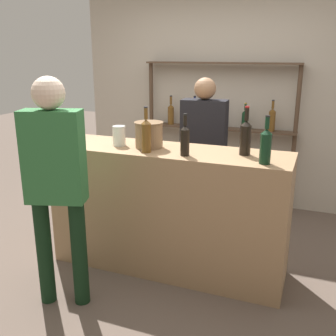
% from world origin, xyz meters
% --- Properties ---
extents(ground_plane, '(16.00, 16.00, 0.00)m').
position_xyz_m(ground_plane, '(0.00, 0.00, 0.00)').
color(ground_plane, brown).
extents(bar_counter, '(2.02, 0.57, 1.08)m').
position_xyz_m(bar_counter, '(0.00, 0.00, 0.54)').
color(bar_counter, '#997551').
rests_on(bar_counter, ground_plane).
extents(back_wall, '(3.62, 0.12, 2.80)m').
position_xyz_m(back_wall, '(0.00, 1.88, 1.40)').
color(back_wall, '#B2A899').
rests_on(back_wall, ground_plane).
extents(back_shelf, '(1.84, 0.18, 1.74)m').
position_xyz_m(back_shelf, '(-0.00, 1.70, 1.14)').
color(back_shelf, '#4C3828').
rests_on(back_shelf, ground_plane).
extents(counter_bottle_0, '(0.09, 0.09, 0.38)m').
position_xyz_m(counter_bottle_0, '(0.62, 0.05, 1.23)').
color(counter_bottle_0, black).
rests_on(counter_bottle_0, bar_counter).
extents(counter_bottle_1, '(0.07, 0.07, 0.33)m').
position_xyz_m(counter_bottle_1, '(0.20, -0.14, 1.21)').
color(counter_bottle_1, black).
rests_on(counter_bottle_1, bar_counter).
extents(counter_bottle_2, '(0.08, 0.08, 0.37)m').
position_xyz_m(counter_bottle_2, '(-0.12, -0.16, 1.22)').
color(counter_bottle_2, brown).
rests_on(counter_bottle_2, bar_counter).
extents(counter_bottle_3, '(0.08, 0.08, 0.35)m').
position_xyz_m(counter_bottle_3, '(0.81, -0.15, 1.22)').
color(counter_bottle_3, black).
rests_on(counter_bottle_3, bar_counter).
extents(wine_glass, '(0.08, 0.08, 0.16)m').
position_xyz_m(wine_glass, '(-0.89, -0.05, 1.20)').
color(wine_glass, silver).
rests_on(wine_glass, bar_counter).
extents(ice_bucket, '(0.24, 0.24, 0.22)m').
position_xyz_m(ice_bucket, '(-0.17, 0.00, 1.19)').
color(ice_bucket, '#846647').
rests_on(ice_bucket, bar_counter).
extents(cork_jar, '(0.11, 0.11, 0.17)m').
position_xyz_m(cork_jar, '(-0.44, -0.03, 1.17)').
color(cork_jar, silver).
rests_on(cork_jar, bar_counter).
extents(customer_left, '(0.45, 0.30, 1.70)m').
position_xyz_m(customer_left, '(-0.55, -0.77, 1.01)').
color(customer_left, black).
rests_on(customer_left, ground_plane).
extents(server_behind_counter, '(0.46, 0.22, 1.62)m').
position_xyz_m(server_behind_counter, '(0.08, 0.79, 0.95)').
color(server_behind_counter, black).
rests_on(server_behind_counter, ground_plane).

